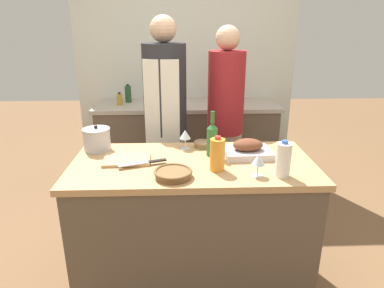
{
  "coord_description": "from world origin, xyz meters",
  "views": [
    {
      "loc": [
        -0.08,
        -2.0,
        1.73
      ],
      "look_at": [
        0.0,
        0.11,
        0.98
      ],
      "focal_mm": 32.0,
      "sensor_mm": 36.0,
      "label": 1
    }
  ],
  "objects_px": {
    "roasting_pan": "(248,150)",
    "person_cook_aproned": "(165,116)",
    "mixing_bowl": "(202,144)",
    "wine_bottle_green": "(212,138)",
    "condiment_bottle_short": "(128,94)",
    "stock_pot": "(97,139)",
    "cutting_board": "(127,160)",
    "condiment_bottle_tall": "(120,99)",
    "wine_glass_left": "(258,160)",
    "stand_mixer": "(225,90)",
    "person_cook_guest": "(225,117)",
    "wicker_basket": "(173,173)",
    "milk_jug": "(283,160)",
    "juice_jug": "(217,154)",
    "wine_glass_right": "(185,135)",
    "knife_chef": "(144,163)"
  },
  "relations": [
    {
      "from": "roasting_pan",
      "to": "wine_glass_left",
      "type": "distance_m",
      "value": 0.32
    },
    {
      "from": "wine_bottle_green",
      "to": "wine_glass_left",
      "type": "height_order",
      "value": "wine_bottle_green"
    },
    {
      "from": "cutting_board",
      "to": "condiment_bottle_tall",
      "type": "relative_size",
      "value": 2.3
    },
    {
      "from": "wine_bottle_green",
      "to": "condiment_bottle_tall",
      "type": "distance_m",
      "value": 1.62
    },
    {
      "from": "wine_glass_right",
      "to": "person_cook_aproned",
      "type": "distance_m",
      "value": 0.56
    },
    {
      "from": "wine_glass_right",
      "to": "condiment_bottle_short",
      "type": "bearing_deg",
      "value": 112.64
    },
    {
      "from": "juice_jug",
      "to": "condiment_bottle_tall",
      "type": "relative_size",
      "value": 1.6
    },
    {
      "from": "person_cook_aproned",
      "to": "stand_mixer",
      "type": "bearing_deg",
      "value": 58.7
    },
    {
      "from": "wicker_basket",
      "to": "stock_pot",
      "type": "height_order",
      "value": "stock_pot"
    },
    {
      "from": "juice_jug",
      "to": "cutting_board",
      "type": "bearing_deg",
      "value": 163.88
    },
    {
      "from": "juice_jug",
      "to": "person_cook_aproned",
      "type": "relative_size",
      "value": 0.12
    },
    {
      "from": "cutting_board",
      "to": "stock_pot",
      "type": "distance_m",
      "value": 0.32
    },
    {
      "from": "mixing_bowl",
      "to": "wine_bottle_green",
      "type": "xyz_separation_m",
      "value": [
        0.05,
        -0.16,
        0.09
      ]
    },
    {
      "from": "stock_pot",
      "to": "knife_chef",
      "type": "bearing_deg",
      "value": -39.9
    },
    {
      "from": "condiment_bottle_short",
      "to": "stock_pot",
      "type": "bearing_deg",
      "value": -90.92
    },
    {
      "from": "wine_bottle_green",
      "to": "person_cook_guest",
      "type": "bearing_deg",
      "value": 76.05
    },
    {
      "from": "stock_pot",
      "to": "juice_jug",
      "type": "bearing_deg",
      "value": -25.14
    },
    {
      "from": "cutting_board",
      "to": "milk_jug",
      "type": "distance_m",
      "value": 0.96
    },
    {
      "from": "juice_jug",
      "to": "wine_glass_right",
      "type": "bearing_deg",
      "value": 116.63
    },
    {
      "from": "wicker_basket",
      "to": "knife_chef",
      "type": "distance_m",
      "value": 0.25
    },
    {
      "from": "person_cook_guest",
      "to": "person_cook_aproned",
      "type": "bearing_deg",
      "value": 166.49
    },
    {
      "from": "condiment_bottle_short",
      "to": "person_cook_aproned",
      "type": "height_order",
      "value": "person_cook_aproned"
    },
    {
      "from": "wine_bottle_green",
      "to": "stand_mixer",
      "type": "xyz_separation_m",
      "value": [
        0.27,
        1.44,
        0.04
      ]
    },
    {
      "from": "wicker_basket",
      "to": "stand_mixer",
      "type": "xyz_separation_m",
      "value": [
        0.52,
        1.77,
        0.14
      ]
    },
    {
      "from": "roasting_pan",
      "to": "mixing_bowl",
      "type": "height_order",
      "value": "roasting_pan"
    },
    {
      "from": "wine_glass_right",
      "to": "stand_mixer",
      "type": "height_order",
      "value": "stand_mixer"
    },
    {
      "from": "roasting_pan",
      "to": "person_cook_aproned",
      "type": "distance_m",
      "value": 0.89
    },
    {
      "from": "wine_glass_right",
      "to": "person_cook_guest",
      "type": "xyz_separation_m",
      "value": [
        0.36,
        0.61,
        -0.04
      ]
    },
    {
      "from": "person_cook_guest",
      "to": "milk_jug",
      "type": "bearing_deg",
      "value": -102.28
    },
    {
      "from": "cutting_board",
      "to": "knife_chef",
      "type": "relative_size",
      "value": 1.03
    },
    {
      "from": "cutting_board",
      "to": "condiment_bottle_tall",
      "type": "distance_m",
      "value": 1.5
    },
    {
      "from": "wine_bottle_green",
      "to": "wine_glass_right",
      "type": "bearing_deg",
      "value": 143.84
    },
    {
      "from": "person_cook_guest",
      "to": "wine_bottle_green",
      "type": "bearing_deg",
      "value": -126.11
    },
    {
      "from": "juice_jug",
      "to": "wine_bottle_green",
      "type": "distance_m",
      "value": 0.24
    },
    {
      "from": "milk_jug",
      "to": "condiment_bottle_short",
      "type": "relative_size",
      "value": 1.12
    },
    {
      "from": "stock_pot",
      "to": "person_cook_aproned",
      "type": "xyz_separation_m",
      "value": [
        0.45,
        0.53,
        0.02
      ]
    },
    {
      "from": "stock_pot",
      "to": "mixing_bowl",
      "type": "distance_m",
      "value": 0.73
    },
    {
      "from": "cutting_board",
      "to": "condiment_bottle_tall",
      "type": "bearing_deg",
      "value": 100.74
    },
    {
      "from": "roasting_pan",
      "to": "wine_bottle_green",
      "type": "relative_size",
      "value": 1.04
    },
    {
      "from": "person_cook_guest",
      "to": "juice_jug",
      "type": "bearing_deg",
      "value": -122.27
    },
    {
      "from": "roasting_pan",
      "to": "stock_pot",
      "type": "relative_size",
      "value": 1.68
    },
    {
      "from": "cutting_board",
      "to": "wine_glass_right",
      "type": "bearing_deg",
      "value": 28.66
    },
    {
      "from": "wicker_basket",
      "to": "wine_glass_right",
      "type": "bearing_deg",
      "value": 80.57
    },
    {
      "from": "wicker_basket",
      "to": "person_cook_aproned",
      "type": "distance_m",
      "value": 1.0
    },
    {
      "from": "stock_pot",
      "to": "wine_glass_left",
      "type": "height_order",
      "value": "stock_pot"
    },
    {
      "from": "mixing_bowl",
      "to": "wicker_basket",
      "type": "bearing_deg",
      "value": -111.84
    },
    {
      "from": "milk_jug",
      "to": "knife_chef",
      "type": "distance_m",
      "value": 0.83
    },
    {
      "from": "wine_bottle_green",
      "to": "wine_glass_left",
      "type": "bearing_deg",
      "value": -55.34
    },
    {
      "from": "stand_mixer",
      "to": "person_cook_guest",
      "type": "relative_size",
      "value": 0.19
    },
    {
      "from": "mixing_bowl",
      "to": "wine_glass_left",
      "type": "distance_m",
      "value": 0.58
    }
  ]
}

